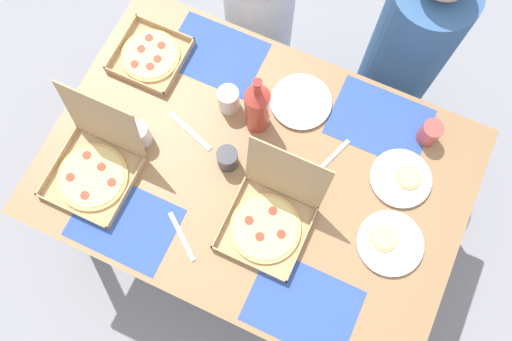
% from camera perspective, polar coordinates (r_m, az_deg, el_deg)
% --- Properties ---
extents(ground_plane, '(6.00, 6.00, 0.00)m').
position_cam_1_polar(ground_plane, '(2.61, 0.00, -5.01)').
color(ground_plane, gray).
extents(dining_table, '(1.51, 1.03, 0.77)m').
position_cam_1_polar(dining_table, '(1.97, 0.00, -0.92)').
color(dining_table, '#3F3328').
rests_on(dining_table, ground_plane).
extents(placemat_near_left, '(0.36, 0.26, 0.00)m').
position_cam_1_polar(placemat_near_left, '(1.87, -14.29, -5.56)').
color(placemat_near_left, '#2D4C9E').
rests_on(placemat_near_left, dining_table).
extents(placemat_near_right, '(0.36, 0.26, 0.00)m').
position_cam_1_polar(placemat_near_right, '(1.79, 5.18, -14.62)').
color(placemat_near_right, '#2D4C9E').
rests_on(placemat_near_right, dining_table).
extents(placemat_far_left, '(0.36, 0.26, 0.00)m').
position_cam_1_polar(placemat_far_left, '(2.06, -4.46, 12.67)').
color(placemat_far_left, '#2D4C9E').
rests_on(placemat_far_left, dining_table).
extents(placemat_far_right, '(0.36, 0.26, 0.00)m').
position_cam_1_polar(placemat_far_right, '(1.98, 13.48, 5.26)').
color(placemat_far_right, '#2D4C9E').
rests_on(placemat_far_right, dining_table).
extents(pizza_box_corner_right, '(0.29, 0.33, 0.32)m').
position_cam_1_polar(pizza_box_corner_right, '(1.90, -17.34, 0.59)').
color(pizza_box_corner_right, tan).
rests_on(pizza_box_corner_right, dining_table).
extents(pizza_box_center, '(0.26, 0.26, 0.04)m').
position_cam_1_polar(pizza_box_center, '(2.08, -11.55, 12.28)').
color(pizza_box_center, tan).
rests_on(pizza_box_center, dining_table).
extents(pizza_box_edge_far, '(0.28, 0.33, 0.32)m').
position_cam_1_polar(pizza_box_edge_far, '(1.77, 1.55, -5.10)').
color(pizza_box_edge_far, tan).
rests_on(pizza_box_edge_far, dining_table).
extents(plate_far_left, '(0.23, 0.23, 0.03)m').
position_cam_1_polar(plate_far_left, '(1.85, 14.48, -7.70)').
color(plate_far_left, white).
rests_on(plate_far_left, dining_table).
extents(plate_near_left, '(0.22, 0.22, 0.03)m').
position_cam_1_polar(plate_near_left, '(1.92, 15.73, -0.85)').
color(plate_near_left, white).
rests_on(plate_near_left, dining_table).
extents(plate_far_right, '(0.23, 0.23, 0.02)m').
position_cam_1_polar(plate_far_right, '(1.96, 4.98, 7.54)').
color(plate_far_right, white).
rests_on(plate_far_right, dining_table).
extents(soda_bottle, '(0.09, 0.09, 0.32)m').
position_cam_1_polar(soda_bottle, '(1.81, 0.15, 6.97)').
color(soda_bottle, '#B2382D').
rests_on(soda_bottle, dining_table).
extents(cup_dark, '(0.08, 0.08, 0.11)m').
position_cam_1_polar(cup_dark, '(1.91, -3.03, 7.80)').
color(cup_dark, silver).
rests_on(cup_dark, dining_table).
extents(cup_red, '(0.07, 0.07, 0.10)m').
position_cam_1_polar(cup_red, '(1.96, 18.59, 3.96)').
color(cup_red, '#BF4742').
rests_on(cup_red, dining_table).
extents(cup_spare, '(0.08, 0.08, 0.09)m').
position_cam_1_polar(cup_spare, '(1.83, -3.15, 1.33)').
color(cup_spare, '#333338').
rests_on(cup_spare, dining_table).
extents(cup_clear_left, '(0.07, 0.07, 0.10)m').
position_cam_1_polar(cup_clear_left, '(1.90, -12.68, 3.93)').
color(cup_clear_left, silver).
rests_on(cup_clear_left, dining_table).
extents(knife_by_near_left, '(0.20, 0.09, 0.00)m').
position_cam_1_polar(knife_by_near_left, '(1.93, -7.28, 4.32)').
color(knife_by_near_left, '#B7B7BC').
rests_on(knife_by_near_left, dining_table).
extents(fork_by_near_right, '(0.16, 0.13, 0.00)m').
position_cam_1_polar(fork_by_near_right, '(1.82, -8.18, -7.20)').
color(fork_by_near_right, '#B7B7BC').
rests_on(fork_by_near_right, dining_table).
extents(fork_by_far_left, '(0.08, 0.18, 0.00)m').
position_cam_1_polar(fork_by_far_left, '(1.90, 8.29, 1.39)').
color(fork_by_far_left, '#B7B7BC').
rests_on(fork_by_far_left, dining_table).
extents(diner_left_seat, '(0.32, 0.32, 1.24)m').
position_cam_1_polar(diner_left_seat, '(2.43, 0.36, 17.84)').
color(diner_left_seat, white).
rests_on(diner_left_seat, ground_plane).
extents(diner_right_seat, '(0.32, 0.32, 1.23)m').
position_cam_1_polar(diner_right_seat, '(2.37, 15.77, 11.54)').
color(diner_right_seat, '#33598C').
rests_on(diner_right_seat, ground_plane).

